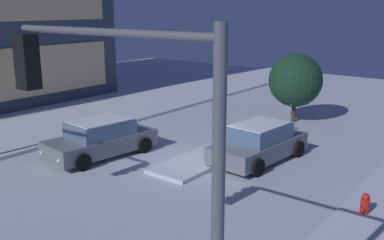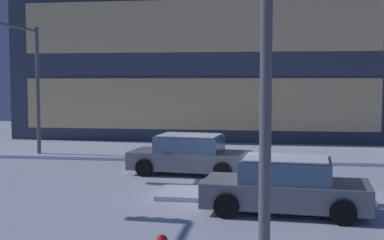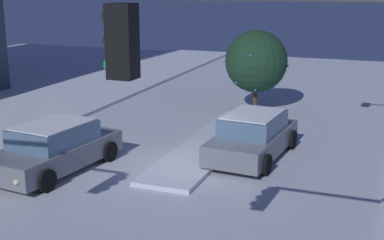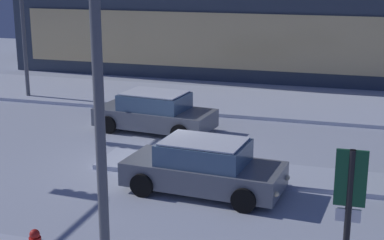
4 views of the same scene
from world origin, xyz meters
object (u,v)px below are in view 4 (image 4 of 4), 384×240
Objects in this scene: street_lamp_arched at (117,36)px; parking_info_sign at (349,210)px; car_near at (204,168)px; car_far at (155,113)px.

street_lamp_arched is 5.35m from parking_info_sign.
street_lamp_arched reaches higher than car_near.
car_near is at bearing -7.89° from street_lamp_arched.
street_lamp_arched is at bearing 113.13° from car_far.
car_near is 1.48× the size of parking_info_sign.
parking_info_sign is at bearing -45.53° from car_near.
car_far is (-3.38, 5.33, 0.00)m from car_near.
car_far is 12.57m from parking_info_sign.
parking_info_sign is at bearing -96.22° from street_lamp_arched.
street_lamp_arched reaches higher than car_far.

